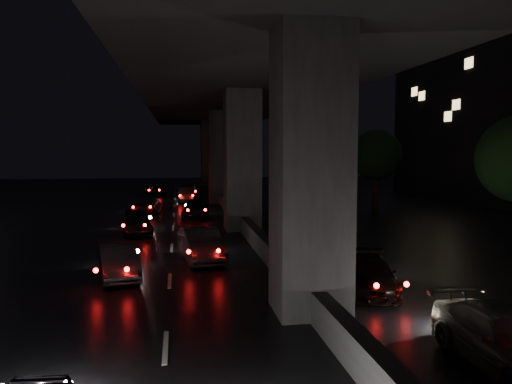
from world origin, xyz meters
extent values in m
plane|color=black|center=(0.00, 0.00, 0.00)|extent=(120.00, 120.00, 0.00)
cube|color=#2E2E30|center=(0.00, -10.00, 4.00)|extent=(2.00, 2.00, 8.00)
cube|color=#2E2E30|center=(0.00, 5.00, 4.00)|extent=(2.00, 2.00, 8.00)
cube|color=#2E2E30|center=(0.00, 20.00, 4.00)|extent=(2.00, 2.00, 8.00)
cube|color=#2E2E30|center=(0.00, 35.00, 4.00)|extent=(2.00, 2.00, 8.00)
cube|color=black|center=(0.00, 5.00, 8.75)|extent=(12.00, 80.00, 1.50)
cube|color=#2E2E30|center=(-5.80, 5.00, 10.00)|extent=(0.40, 80.00, 1.00)
cube|color=#2E2E30|center=(5.80, 5.00, 10.00)|extent=(0.40, 80.00, 1.00)
cube|color=#2E2E30|center=(0.00, 5.00, 0.42)|extent=(0.45, 70.00, 0.85)
cube|color=black|center=(27.00, 20.00, 7.50)|extent=(12.00, 22.00, 15.00)
cylinder|color=black|center=(11.00, 12.00, 1.40)|extent=(0.44, 0.44, 2.80)
sphere|color=black|center=(11.00, 12.00, 4.22)|extent=(3.80, 3.80, 3.80)
cylinder|color=black|center=(11.00, 28.00, 1.40)|extent=(0.44, 0.44, 2.80)
sphere|color=black|center=(11.00, 28.00, 4.22)|extent=(3.80, 3.80, 3.80)
cylinder|color=#2D2D33|center=(11.50, 18.00, 4.50)|extent=(0.18, 0.18, 9.00)
cube|color=#2D2D33|center=(10.40, 18.00, 8.90)|extent=(2.40, 0.10, 0.10)
sphere|color=orange|center=(9.30, 18.00, 8.70)|extent=(0.44, 0.44, 0.44)
imported|color=#5E5B51|center=(3.14, -14.25, 0.61)|extent=(1.72, 4.22, 1.22)
imported|color=black|center=(2.48, -8.33, 0.56)|extent=(2.49, 4.12, 1.12)
imported|color=black|center=(-5.85, -5.24, 0.59)|extent=(1.99, 3.77, 1.18)
imported|color=black|center=(-2.75, -2.93, 0.67)|extent=(2.00, 4.23, 1.34)
imported|color=black|center=(-5.91, 4.25, 0.65)|extent=(1.99, 3.96, 1.30)
imported|color=black|center=(-6.10, 12.40, 0.67)|extent=(2.42, 4.79, 1.33)
imported|color=black|center=(-2.53, 10.20, 0.66)|extent=(2.15, 4.09, 1.33)
imported|color=#46423C|center=(-2.99, 20.68, 0.65)|extent=(1.43, 3.95, 1.30)
imported|color=black|center=(-2.61, 24.98, 0.64)|extent=(2.67, 4.82, 1.28)
imported|color=black|center=(-6.00, 27.56, 0.59)|extent=(2.55, 4.49, 1.18)
imported|color=slate|center=(2.68, 31.99, 0.64)|extent=(1.68, 3.82, 1.28)
camera|label=1|loc=(-3.65, -23.51, 4.61)|focal=35.00mm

